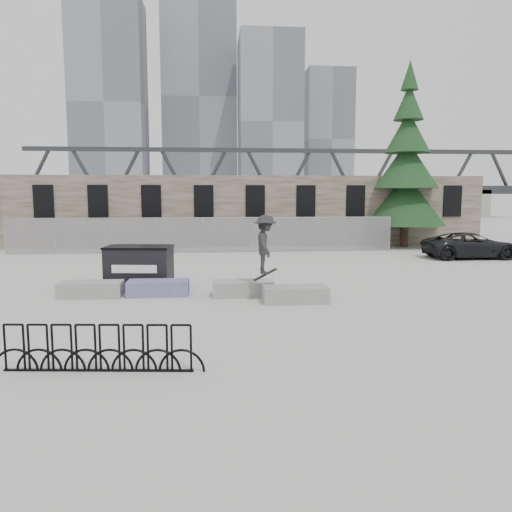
{
  "coord_description": "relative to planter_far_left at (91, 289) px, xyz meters",
  "views": [
    {
      "loc": [
        0.52,
        -16.2,
        3.32
      ],
      "look_at": [
        1.94,
        0.08,
        1.3
      ],
      "focal_mm": 35.0,
      "sensor_mm": 36.0,
      "label": 1
    }
  ],
  "objects": [
    {
      "name": "ground",
      "position": [
        3.44,
        -0.2,
        -0.27
      ],
      "size": [
        120.0,
        120.0,
        0.0
      ],
      "primitive_type": "plane",
      "color": "#B2B2AD",
      "rests_on": "ground"
    },
    {
      "name": "stone_wall",
      "position": [
        3.44,
        16.04,
        1.98
      ],
      "size": [
        36.0,
        2.58,
        4.5
      ],
      "color": "brown",
      "rests_on": "ground"
    },
    {
      "name": "chainlink_fence",
      "position": [
        3.44,
        12.3,
        0.76
      ],
      "size": [
        22.06,
        0.06,
        2.02
      ],
      "color": "gray",
      "rests_on": "ground"
    },
    {
      "name": "planter_far_left",
      "position": [
        0.0,
        0.0,
        0.0
      ],
      "size": [
        2.0,
        0.9,
        0.5
      ],
      "color": "#959592",
      "rests_on": "ground"
    },
    {
      "name": "planter_center_left",
      "position": [
        2.16,
        0.06,
        0.0
      ],
      "size": [
        2.0,
        0.9,
        0.5
      ],
      "color": "#393090",
      "rests_on": "ground"
    },
    {
      "name": "planter_center_right",
      "position": [
        4.95,
        -0.26,
        0.0
      ],
      "size": [
        2.0,
        0.9,
        0.5
      ],
      "color": "#959592",
      "rests_on": "ground"
    },
    {
      "name": "planter_offset",
      "position": [
        6.5,
        -1.38,
        0.0
      ],
      "size": [
        2.0,
        0.9,
        0.5
      ],
      "color": "#959592",
      "rests_on": "ground"
    },
    {
      "name": "dumpster",
      "position": [
        1.35,
        1.48,
        0.49
      ],
      "size": [
        2.43,
        1.65,
        1.5
      ],
      "rotation": [
        0.0,
        0.0,
        -0.11
      ],
      "color": "black",
      "rests_on": "ground"
    },
    {
      "name": "bike_rack",
      "position": [
        1.79,
        -7.1,
        0.17
      ],
      "size": [
        4.03,
        0.45,
        0.9
      ],
      "rotation": [
        0.0,
        0.0,
        -0.1
      ],
      "color": "black",
      "rests_on": "ground"
    },
    {
      "name": "spruce_tree",
      "position": [
        16.14,
        14.34,
        4.33
      ],
      "size": [
        4.92,
        4.92,
        11.5
      ],
      "color": "#38281E",
      "rests_on": "ground"
    },
    {
      "name": "skyline_towers",
      "position": [
        2.44,
        93.61,
        20.52
      ],
      "size": [
        58.0,
        28.0,
        48.0
      ],
      "color": "slate",
      "rests_on": "ground"
    },
    {
      "name": "truss_bridge",
      "position": [
        13.44,
        54.8,
        3.86
      ],
      "size": [
        70.0,
        3.0,
        9.8
      ],
      "color": "#2D3033",
      "rests_on": "ground"
    },
    {
      "name": "suv",
      "position": [
        17.43,
        8.45,
        0.4
      ],
      "size": [
        4.87,
        2.29,
        1.35
      ],
      "primitive_type": "imported",
      "rotation": [
        0.0,
        0.0,
        1.56
      ],
      "color": "black",
      "rests_on": "ground"
    },
    {
      "name": "skateboarder",
      "position": [
        5.59,
        -1.12,
        1.51
      ],
      "size": [
        0.75,
        1.19,
        2.05
      ],
      "rotation": [
        0.0,
        0.0,
        1.56
      ],
      "color": "#272629",
      "rests_on": "ground"
    }
  ]
}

